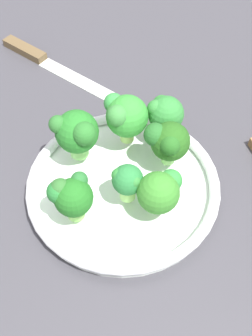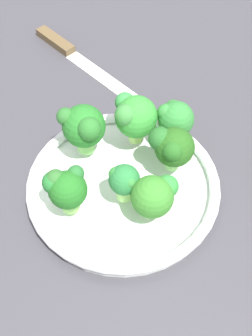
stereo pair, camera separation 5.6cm
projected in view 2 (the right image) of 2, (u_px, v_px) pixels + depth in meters
ground_plane at (117, 209)px, 60.24cm from camera, size 130.00×130.00×2.50cm
bowl at (126, 187)px, 59.41cm from camera, size 27.44×27.44×2.80cm
broccoli_floret_0 at (125, 179)px, 54.07cm from camera, size 4.42×4.14×5.93cm
broccoli_floret_1 at (171, 146)px, 56.44cm from camera, size 6.48×5.78×6.97cm
broccoli_floret_2 at (175, 119)px, 59.61cm from camera, size 5.39×5.45×7.08cm
broccoli_floret_3 at (65, 188)px, 52.53cm from camera, size 5.82×5.52×6.68cm
broccoli_floret_4 at (155, 195)px, 52.53cm from camera, size 5.58×6.25×6.42cm
broccoli_floret_5 at (135, 116)px, 59.14cm from camera, size 6.74×6.29×7.90cm
broccoli_floret_6 at (84, 127)px, 58.05cm from camera, size 6.80×6.16×7.86cm
knife at (71, 53)px, 79.31cm from camera, size 25.08×13.53×1.50cm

